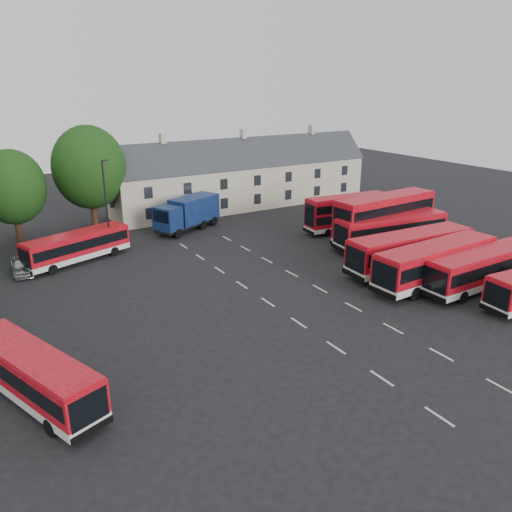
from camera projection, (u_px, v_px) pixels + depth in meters
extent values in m
plane|color=black|center=(283.00, 312.00, 36.25)|extent=(140.00, 140.00, 0.00)
cube|color=beige|center=(439.00, 417.00, 24.95)|extent=(0.15, 1.80, 0.01)
cube|color=beige|center=(382.00, 378.00, 28.18)|extent=(0.15, 1.80, 0.01)
cube|color=beige|center=(336.00, 348.00, 31.41)|extent=(0.15, 1.80, 0.01)
cube|color=beige|center=(299.00, 323.00, 34.63)|extent=(0.15, 1.80, 0.01)
cube|color=beige|center=(268.00, 302.00, 37.86)|extent=(0.15, 1.80, 0.01)
cube|color=beige|center=(242.00, 285.00, 41.09)|extent=(0.15, 1.80, 0.01)
cube|color=beige|center=(220.00, 270.00, 44.32)|extent=(0.15, 1.80, 0.01)
cube|color=beige|center=(200.00, 257.00, 47.54)|extent=(0.15, 1.80, 0.01)
cube|color=beige|center=(184.00, 246.00, 50.77)|extent=(0.15, 1.80, 0.01)
cube|color=beige|center=(501.00, 387.00, 27.39)|extent=(0.15, 1.80, 0.01)
cube|color=beige|center=(441.00, 354.00, 30.62)|extent=(0.15, 1.80, 0.01)
cube|color=beige|center=(393.00, 328.00, 33.85)|extent=(0.15, 1.80, 0.01)
cube|color=beige|center=(353.00, 307.00, 37.08)|extent=(0.15, 1.80, 0.01)
cube|color=beige|center=(320.00, 289.00, 40.31)|extent=(0.15, 1.80, 0.01)
cube|color=beige|center=(291.00, 273.00, 43.53)|extent=(0.15, 1.80, 0.01)
cube|color=beige|center=(267.00, 260.00, 46.76)|extent=(0.15, 1.80, 0.01)
cube|color=beige|center=(246.00, 249.00, 49.99)|extent=(0.15, 1.80, 0.01)
cube|color=beige|center=(227.00, 238.00, 53.22)|extent=(0.15, 1.80, 0.01)
cylinder|color=black|center=(18.00, 226.00, 51.42)|extent=(0.70, 0.70, 3.50)
ellipsoid|color=#183D10|center=(12.00, 187.00, 50.07)|extent=(6.60, 6.60, 7.59)
cylinder|color=black|center=(94.00, 211.00, 56.02)|extent=(0.70, 0.70, 4.20)
ellipsoid|color=#183D10|center=(89.00, 167.00, 54.41)|extent=(7.92, 7.92, 9.11)
cube|color=beige|center=(244.00, 185.00, 66.39)|extent=(35.00, 7.00, 5.50)
cube|color=#2D3035|center=(244.00, 165.00, 65.48)|extent=(35.70, 7.13, 7.13)
cube|color=beige|center=(162.00, 139.00, 58.79)|extent=(0.60, 0.90, 1.20)
cube|color=beige|center=(243.00, 134.00, 64.17)|extent=(0.60, 0.90, 1.20)
cube|color=beige|center=(312.00, 130.00, 69.55)|extent=(0.60, 0.90, 1.20)
cube|color=silver|center=(479.00, 279.00, 40.13)|extent=(11.27, 2.72, 0.56)
cube|color=#B00A18|center=(482.00, 265.00, 39.71)|extent=(11.27, 2.72, 1.99)
cube|color=black|center=(482.00, 264.00, 39.69)|extent=(10.82, 2.78, 0.97)
cube|color=#B00A18|center=(484.00, 252.00, 39.36)|extent=(11.04, 2.62, 0.12)
cylinder|color=black|center=(463.00, 297.00, 37.50)|extent=(1.03, 0.30, 1.02)
cylinder|color=black|center=(493.00, 270.00, 42.95)|extent=(1.03, 0.30, 1.02)
cube|color=silver|center=(434.00, 274.00, 40.96)|extent=(12.28, 3.29, 0.61)
cube|color=#B00A18|center=(436.00, 259.00, 40.50)|extent=(12.28, 3.29, 2.16)
cube|color=black|center=(436.00, 258.00, 40.49)|extent=(11.80, 3.34, 1.05)
cube|color=#B00A18|center=(438.00, 245.00, 40.13)|extent=(12.03, 3.17, 0.13)
cylinder|color=black|center=(415.00, 294.00, 38.04)|extent=(1.12, 0.36, 1.11)
cylinder|color=black|center=(450.00, 264.00, 44.08)|extent=(1.12, 0.36, 1.11)
cube|color=silver|center=(409.00, 262.00, 43.90)|extent=(12.35, 3.42, 0.61)
cube|color=#B00A18|center=(410.00, 247.00, 43.44)|extent=(12.35, 3.42, 2.17)
cube|color=black|center=(410.00, 246.00, 43.43)|extent=(11.87, 3.47, 1.06)
cube|color=#B00A18|center=(412.00, 234.00, 43.07)|extent=(12.10, 3.30, 0.13)
cylinder|color=black|center=(384.00, 277.00, 41.22)|extent=(1.13, 0.37, 1.11)
cylinder|color=black|center=(430.00, 254.00, 46.79)|extent=(1.13, 0.37, 1.11)
cube|color=silver|center=(390.00, 240.00, 50.07)|extent=(12.13, 4.12, 0.59)
cube|color=#B00A18|center=(391.00, 227.00, 49.62)|extent=(12.13, 4.12, 2.11)
cube|color=black|center=(391.00, 226.00, 49.60)|extent=(11.66, 4.13, 1.03)
cube|color=#B00A18|center=(392.00, 216.00, 49.25)|extent=(11.88, 3.99, 0.13)
cylinder|color=black|center=(366.00, 251.00, 47.64)|extent=(1.11, 0.43, 1.08)
cylinder|color=black|center=(411.00, 235.00, 52.69)|extent=(1.11, 0.43, 1.08)
cube|color=silver|center=(383.00, 234.00, 51.79)|extent=(12.20, 3.43, 0.60)
cube|color=#B00A18|center=(385.00, 214.00, 51.08)|extent=(12.20, 3.43, 3.67)
cube|color=black|center=(384.00, 221.00, 51.32)|extent=(11.73, 3.47, 1.04)
cube|color=#B00A18|center=(386.00, 196.00, 50.46)|extent=(11.96, 3.30, 0.13)
cylinder|color=black|center=(365.00, 247.00, 48.86)|extent=(1.11, 0.37, 1.10)
cylinder|color=black|center=(398.00, 228.00, 54.92)|extent=(1.11, 0.37, 1.10)
cube|color=black|center=(385.00, 207.00, 50.85)|extent=(11.73, 3.47, 1.04)
cube|color=silver|center=(346.00, 225.00, 55.73)|extent=(9.95, 3.20, 0.49)
cube|color=#B00A18|center=(347.00, 210.00, 55.16)|extent=(9.95, 3.20, 2.98)
cube|color=black|center=(347.00, 215.00, 55.35)|extent=(9.57, 3.22, 0.84)
cube|color=#B00A18|center=(348.00, 196.00, 54.65)|extent=(9.75, 3.09, 0.11)
cylinder|color=black|center=(328.00, 233.00, 53.69)|extent=(0.91, 0.34, 0.89)
cylinder|color=black|center=(364.00, 222.00, 57.94)|extent=(0.91, 0.34, 0.89)
cube|color=black|center=(348.00, 205.00, 54.97)|extent=(9.57, 3.22, 0.84)
cube|color=silver|center=(35.00, 388.00, 26.04)|extent=(5.61, 10.20, 0.50)
cube|color=#B00A18|center=(32.00, 369.00, 25.66)|extent=(5.61, 10.20, 1.78)
cube|color=black|center=(32.00, 369.00, 25.64)|extent=(5.53, 9.84, 0.87)
cube|color=#B00A18|center=(29.00, 354.00, 25.35)|extent=(5.46, 9.98, 0.11)
cylinder|color=black|center=(89.00, 406.00, 25.00)|extent=(0.56, 0.94, 0.91)
cube|color=silver|center=(78.00, 255.00, 46.05)|extent=(10.10, 5.37, 0.50)
cube|color=#B00A18|center=(77.00, 243.00, 45.67)|extent=(10.10, 5.37, 1.76)
cube|color=black|center=(77.00, 243.00, 45.66)|extent=(9.74, 5.29, 0.86)
cube|color=#B00A18|center=(76.00, 234.00, 45.37)|extent=(9.88, 5.22, 0.11)
cylinder|color=black|center=(52.00, 269.00, 43.21)|extent=(0.93, 0.53, 0.90)
cylinder|color=black|center=(102.00, 247.00, 49.04)|extent=(0.93, 0.53, 0.90)
cube|color=black|center=(188.00, 224.00, 55.99)|extent=(8.45, 5.41, 0.31)
cube|color=#0D1F4D|center=(168.00, 218.00, 53.12)|extent=(2.95, 3.21, 2.48)
cube|color=black|center=(161.00, 217.00, 52.23)|extent=(1.00, 2.05, 1.24)
cube|color=#0D1F4D|center=(194.00, 209.00, 56.40)|extent=(6.44, 4.78, 2.79)
cylinder|color=black|center=(178.00, 234.00, 53.17)|extent=(1.06, 0.69, 1.03)
cylinder|color=black|center=(198.00, 218.00, 59.12)|extent=(1.06, 0.69, 1.03)
imported|color=#A6A8AD|center=(22.00, 265.00, 43.32)|extent=(1.96, 4.40, 1.47)
cylinder|color=black|center=(107.00, 210.00, 46.54)|extent=(0.16, 0.16, 9.08)
cube|color=black|center=(105.00, 160.00, 45.21)|extent=(0.58, 0.32, 0.16)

